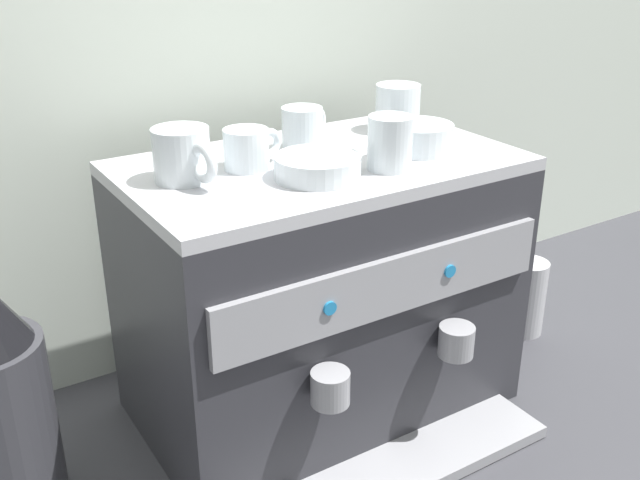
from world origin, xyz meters
TOP-DOWN VIEW (x-y plane):
  - ground_plane at (0.00, 0.00)m, footprint 4.00×4.00m
  - tiled_backsplash_wall at (0.00, 0.30)m, footprint 2.80×0.03m
  - espresso_machine at (0.00, -0.00)m, footprint 0.61×0.47m
  - ceramic_cup_0 at (-0.22, 0.02)m, footprint 0.08×0.12m
  - ceramic_cup_1 at (0.01, 0.06)m, footprint 0.10×0.07m
  - ceramic_cup_2 at (0.21, 0.08)m, footprint 0.10×0.10m
  - ceramic_cup_3 at (-0.11, 0.02)m, footprint 0.10×0.07m
  - ceramic_cup_4 at (0.07, -0.09)m, footprint 0.08×0.10m
  - ceramic_bowl_0 at (0.16, -0.05)m, footprint 0.11×0.11m
  - ceramic_bowl_1 at (-0.05, -0.07)m, footprint 0.13×0.13m
  - milk_pitcher at (0.49, -0.02)m, footprint 0.08×0.08m

SIDE VIEW (x-z plane):
  - ground_plane at x=0.00m, z-range 0.00..0.00m
  - milk_pitcher at x=0.49m, z-range 0.00..0.16m
  - espresso_machine at x=0.00m, z-range 0.00..0.45m
  - tiled_backsplash_wall at x=0.00m, z-range 0.00..0.92m
  - ceramic_bowl_1 at x=-0.05m, z-range 0.45..0.48m
  - ceramic_bowl_0 at x=0.16m, z-range 0.45..0.49m
  - ceramic_cup_3 at x=-0.11m, z-range 0.45..0.51m
  - ceramic_cup_1 at x=0.01m, z-range 0.45..0.52m
  - ceramic_cup_0 at x=-0.22m, z-range 0.45..0.53m
  - ceramic_cup_2 at x=0.21m, z-range 0.45..0.53m
  - ceramic_cup_4 at x=0.07m, z-range 0.45..0.53m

